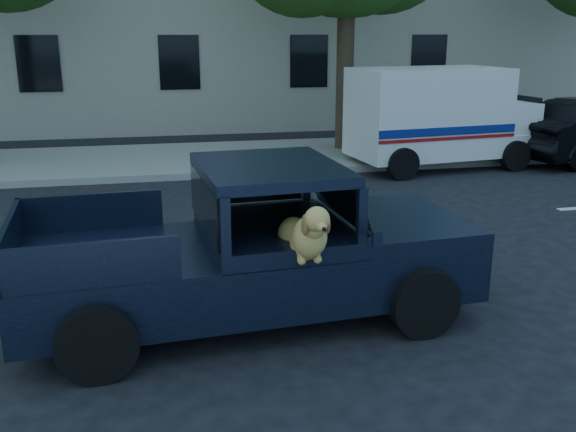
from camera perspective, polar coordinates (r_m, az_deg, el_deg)
The scene contains 5 objects.
ground at distance 7.20m, azimuth -11.86°, elevation -9.80°, with size 120.00×120.00×0.00m, color black.
far_sidewalk at distance 15.99m, azimuth -12.16°, elevation 4.83°, with size 60.00×4.00×0.15m, color gray.
lane_stripes at distance 10.54m, azimuth -1.10°, elevation -0.99°, with size 21.60×0.14×0.01m, color silver, non-canonical shape.
pickup_truck at distance 7.09m, azimuth -4.02°, elevation -4.70°, with size 5.00×2.61×1.75m.
mail_truck at distance 15.50m, azimuth 13.14°, elevation 7.92°, with size 4.41×2.57×2.30m.
Camera 1 is at (0.12, -6.50, 3.10)m, focal length 40.00 mm.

